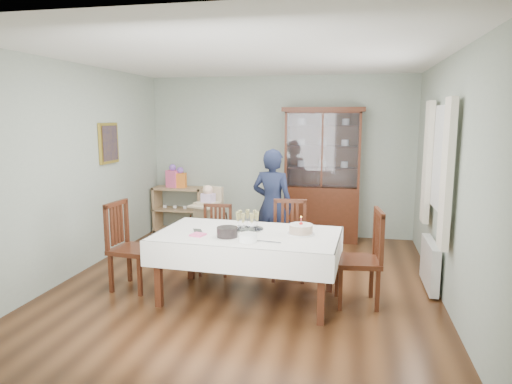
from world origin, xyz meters
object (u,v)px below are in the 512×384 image
(chair_end_right, at_px, (359,276))
(birthday_cake, at_px, (301,230))
(high_chair, at_px, (209,227))
(chair_far_right, at_px, (289,255))
(champagne_tray, at_px, (247,225))
(gift_bag_orange, at_px, (180,178))
(chair_end_left, at_px, (133,263))
(woman, at_px, (272,206))
(dining_table, at_px, (248,266))
(gift_bag_pink, at_px, (173,177))
(chair_far_left, at_px, (216,253))
(china_cabinet, at_px, (322,173))
(sideboard, at_px, (180,209))

(chair_end_right, height_order, birthday_cake, chair_end_right)
(chair_end_right, height_order, high_chair, chair_end_right)
(chair_far_right, height_order, champagne_tray, same)
(champagne_tray, distance_m, gift_bag_orange, 3.15)
(champagne_tray, bearing_deg, gift_bag_orange, 124.73)
(chair_end_left, distance_m, gift_bag_orange, 2.78)
(woman, bearing_deg, dining_table, 98.57)
(gift_bag_pink, bearing_deg, high_chair, -47.96)
(chair_far_right, bearing_deg, gift_bag_pink, 135.15)
(gift_bag_orange, bearing_deg, chair_end_left, -81.29)
(chair_far_left, bearing_deg, china_cabinet, 53.01)
(chair_far_right, relative_size, birthday_cake, 3.27)
(chair_far_right, relative_size, champagne_tray, 2.70)
(dining_table, height_order, high_chair, high_chair)
(chair_far_right, bearing_deg, china_cabinet, 76.65)
(chair_far_left, xyz_separation_m, high_chair, (-0.35, 0.82, 0.14))
(china_cabinet, xyz_separation_m, birthday_cake, (-0.06, -2.65, -0.31))
(sideboard, relative_size, gift_bag_pink, 2.21)
(gift_bag_pink, bearing_deg, gift_bag_orange, 0.00)
(woman, height_order, high_chair, woman)
(birthday_cake, bearing_deg, woman, 112.14)
(chair_far_left, bearing_deg, gift_bag_pink, 120.92)
(chair_far_left, bearing_deg, chair_end_left, -141.34)
(chair_far_left, relative_size, champagne_tray, 2.44)
(sideboard, relative_size, high_chair, 0.87)
(chair_far_left, distance_m, birthday_cake, 1.49)
(sideboard, xyz_separation_m, gift_bag_orange, (0.04, -0.02, 0.56))
(woman, bearing_deg, gift_bag_pink, -23.17)
(birthday_cake, height_order, gift_bag_orange, gift_bag_orange)
(sideboard, bearing_deg, woman, -34.96)
(dining_table, distance_m, woman, 1.46)
(champagne_tray, bearing_deg, dining_table, -76.12)
(sideboard, bearing_deg, chair_far_right, -41.32)
(china_cabinet, relative_size, woman, 1.36)
(dining_table, height_order, chair_far_left, chair_far_left)
(china_cabinet, relative_size, champagne_tray, 6.00)
(dining_table, relative_size, chair_far_right, 2.10)
(chair_far_left, bearing_deg, woman, 40.00)
(china_cabinet, bearing_deg, dining_table, -103.25)
(sideboard, bearing_deg, chair_end_right, -40.46)
(china_cabinet, relative_size, sideboard, 2.42)
(china_cabinet, distance_m, gift_bag_orange, 2.47)
(chair_end_right, relative_size, woman, 0.66)
(dining_table, bearing_deg, high_chair, 121.04)
(chair_far_right, distance_m, chair_end_right, 1.09)
(sideboard, relative_size, champagne_tray, 2.48)
(sideboard, height_order, champagne_tray, champagne_tray)
(birthday_cake, bearing_deg, chair_end_left, -179.20)
(dining_table, xyz_separation_m, champagne_tray, (-0.03, 0.12, 0.44))
(high_chair, bearing_deg, gift_bag_pink, 149.34)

